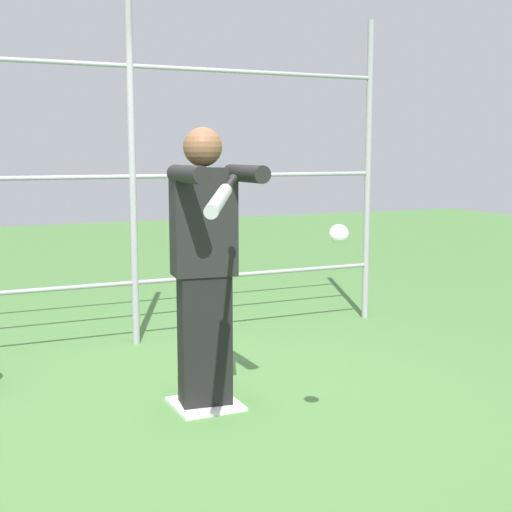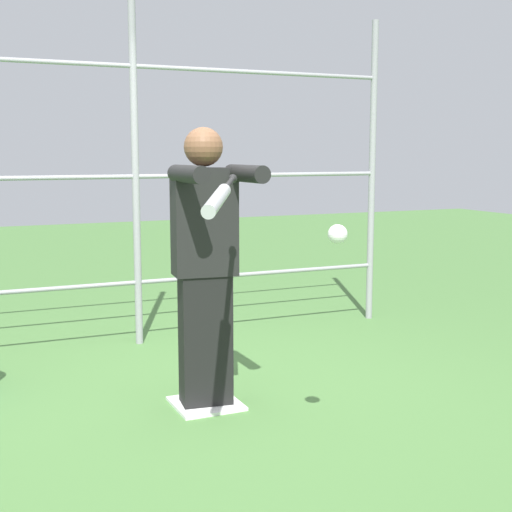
{
  "view_description": "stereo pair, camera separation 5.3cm",
  "coord_description": "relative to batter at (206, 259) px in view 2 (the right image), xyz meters",
  "views": [
    {
      "loc": [
        1.5,
        3.99,
        1.56
      ],
      "look_at": [
        -0.15,
        0.42,
        0.99
      ],
      "focal_mm": 50.0,
      "sensor_mm": 36.0,
      "label": 1
    },
    {
      "loc": [
        1.45,
        4.01,
        1.56
      ],
      "look_at": [
        -0.15,
        0.42,
        0.99
      ],
      "focal_mm": 50.0,
      "sensor_mm": 36.0,
      "label": 2
    }
  ],
  "objects": [
    {
      "name": "ground_plane",
      "position": [
        0.0,
        -0.02,
        -0.92
      ],
      "size": [
        24.0,
        24.0,
        0.0
      ],
      "primitive_type": "plane",
      "color": "#4C7A3D"
    },
    {
      "name": "home_plate",
      "position": [
        0.0,
        -0.02,
        -0.91
      ],
      "size": [
        0.4,
        0.4,
        0.02
      ],
      "color": "white",
      "rests_on": "ground"
    },
    {
      "name": "fence_backstop",
      "position": [
        0.0,
        -1.62,
        0.45
      ],
      "size": [
        4.52,
        0.06,
        2.74
      ],
      "color": "#939399",
      "rests_on": "ground"
    },
    {
      "name": "batter",
      "position": [
        0.0,
        0.0,
        0.0
      ],
      "size": [
        0.44,
        0.61,
        1.71
      ],
      "color": "black",
      "rests_on": "ground"
    },
    {
      "name": "baseball_bat_swinging",
      "position": [
        0.24,
        0.86,
        0.43
      ],
      "size": [
        0.45,
        0.74,
        0.17
      ],
      "color": "black"
    },
    {
      "name": "softball_in_flight",
      "position": [
        -0.31,
        1.03,
        0.24
      ],
      "size": [
        0.1,
        0.1,
        0.1
      ],
      "color": "white"
    }
  ]
}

